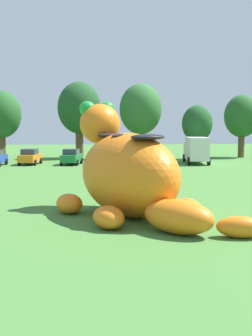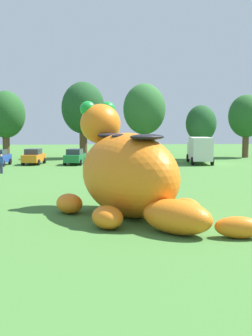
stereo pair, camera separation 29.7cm
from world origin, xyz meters
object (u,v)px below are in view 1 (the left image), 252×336
car_orange (30,157)px  car_silver (107,156)px  car_red (141,156)px  car_green (72,157)px  box_truck (196,149)px  giant_inflatable_creature (128,173)px  spectator_near_inflatable (159,160)px

car_orange → car_silver: size_ratio=1.01×
car_red → car_green: bearing=-175.2°
car_silver → box_truck: box_truck is taller
car_orange → car_silver: same height
box_truck → car_green: bearing=-179.4°
car_red → box_truck: box_truck is taller
car_orange → car_red: size_ratio=1.03×
car_orange → car_silver: bearing=-1.2°
car_orange → car_silver: (8.36, -0.18, 0.00)m
car_green → car_silver: size_ratio=1.02×
giant_inflatable_creature → car_orange: size_ratio=2.21×
box_truck → car_orange: bearing=178.9°
car_silver → car_green: bearing=-175.1°
car_silver → box_truck: size_ratio=0.65×
car_green → car_red: (7.70, 0.64, 0.00)m
giant_inflatable_creature → spectator_near_inflatable: bearing=77.3°
car_green → car_red: bearing=4.8°
car_green → car_red: size_ratio=1.04×
car_orange → car_red: (12.22, 0.14, 0.00)m
car_green → car_silver: (3.84, 0.33, 0.00)m
car_green → spectator_near_inflatable: bearing=-30.3°
box_truck → giant_inflatable_creature: bearing=-109.9°
car_red → spectator_near_inflatable: size_ratio=2.44×
giant_inflatable_creature → car_silver: 28.54m
car_orange → box_truck: (18.39, -0.35, 0.74)m
car_red → spectator_near_inflatable: 5.89m
box_truck → car_red: bearing=175.4°
box_truck → spectator_near_inflatable: (-5.07, -5.29, -0.75)m
giant_inflatable_creature → spectator_near_inflatable: 23.66m
car_silver → car_red: size_ratio=1.02×
car_orange → car_red: bearing=0.7°
car_orange → spectator_near_inflatable: size_ratio=2.51×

